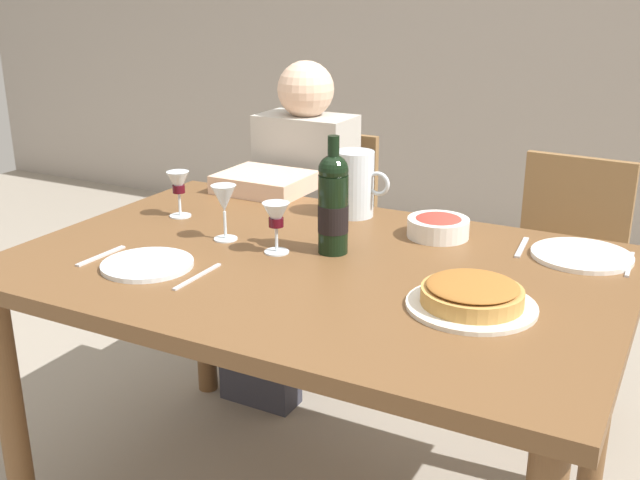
{
  "coord_description": "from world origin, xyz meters",
  "views": [
    {
      "loc": [
        0.82,
        -1.54,
        1.42
      ],
      "look_at": [
        -0.02,
        0.06,
        0.79
      ],
      "focal_mm": 42.04,
      "sensor_mm": 36.0,
      "label": 1
    }
  ],
  "objects_px": {
    "dining_table": "(315,295)",
    "wine_glass_left_diner": "(276,218)",
    "wine_bottle": "(333,204)",
    "salad_bowl": "(438,226)",
    "baked_tart": "(472,296)",
    "diner_left": "(291,219)",
    "wine_glass_right_diner": "(224,201)",
    "wine_glass_centre": "(178,185)",
    "dinner_plate_left_setting": "(147,265)",
    "water_pitcher": "(354,188)",
    "chair_right": "(562,272)",
    "chair_left": "(322,232)",
    "dinner_plate_right_setting": "(582,255)"
  },
  "relations": [
    {
      "from": "salad_bowl",
      "to": "dinner_plate_right_setting",
      "type": "relative_size",
      "value": 0.67
    },
    {
      "from": "water_pitcher",
      "to": "wine_glass_left_diner",
      "type": "xyz_separation_m",
      "value": [
        -0.04,
        -0.38,
        0.01
      ]
    },
    {
      "from": "dinner_plate_left_setting",
      "to": "baked_tart",
      "type": "bearing_deg",
      "value": 9.69
    },
    {
      "from": "dining_table",
      "to": "wine_bottle",
      "type": "bearing_deg",
      "value": 81.0
    },
    {
      "from": "water_pitcher",
      "to": "dinner_plate_right_setting",
      "type": "xyz_separation_m",
      "value": [
        0.66,
        -0.06,
        -0.08
      ]
    },
    {
      "from": "wine_glass_centre",
      "to": "chair_left",
      "type": "bearing_deg",
      "value": 84.19
    },
    {
      "from": "dining_table",
      "to": "dinner_plate_left_setting",
      "type": "relative_size",
      "value": 6.69
    },
    {
      "from": "wine_glass_left_diner",
      "to": "wine_glass_centre",
      "type": "distance_m",
      "value": 0.43
    },
    {
      "from": "wine_bottle",
      "to": "salad_bowl",
      "type": "xyz_separation_m",
      "value": [
        0.2,
        0.24,
        -0.1
      ]
    },
    {
      "from": "dining_table",
      "to": "wine_glass_left_diner",
      "type": "xyz_separation_m",
      "value": [
        -0.11,
        0.01,
        0.19
      ]
    },
    {
      "from": "baked_tart",
      "to": "dinner_plate_left_setting",
      "type": "xyz_separation_m",
      "value": [
        -0.77,
        -0.13,
        -0.02
      ]
    },
    {
      "from": "wine_bottle",
      "to": "salad_bowl",
      "type": "height_order",
      "value": "wine_bottle"
    },
    {
      "from": "dinner_plate_left_setting",
      "to": "wine_glass_right_diner",
      "type": "bearing_deg",
      "value": 78.44
    },
    {
      "from": "wine_glass_left_diner",
      "to": "diner_left",
      "type": "xyz_separation_m",
      "value": [
        -0.34,
        0.66,
        -0.24
      ]
    },
    {
      "from": "dinner_plate_left_setting",
      "to": "chair_right",
      "type": "height_order",
      "value": "chair_right"
    },
    {
      "from": "wine_glass_centre",
      "to": "diner_left",
      "type": "xyz_separation_m",
      "value": [
        0.08,
        0.52,
        -0.24
      ]
    },
    {
      "from": "wine_glass_right_diner",
      "to": "chair_right",
      "type": "xyz_separation_m",
      "value": [
        0.74,
        0.87,
        -0.37
      ]
    },
    {
      "from": "dining_table",
      "to": "baked_tart",
      "type": "relative_size",
      "value": 5.36
    },
    {
      "from": "salad_bowl",
      "to": "wine_glass_centre",
      "type": "bearing_deg",
      "value": -166.47
    },
    {
      "from": "wine_glass_right_diner",
      "to": "wine_bottle",
      "type": "bearing_deg",
      "value": 8.64
    },
    {
      "from": "water_pitcher",
      "to": "chair_right",
      "type": "xyz_separation_m",
      "value": [
        0.53,
        0.51,
        -0.35
      ]
    },
    {
      "from": "wine_glass_left_diner",
      "to": "chair_right",
      "type": "distance_m",
      "value": 1.12
    },
    {
      "from": "wine_glass_centre",
      "to": "wine_glass_left_diner",
      "type": "bearing_deg",
      "value": -18.14
    },
    {
      "from": "dinner_plate_left_setting",
      "to": "diner_left",
      "type": "height_order",
      "value": "diner_left"
    },
    {
      "from": "wine_glass_right_diner",
      "to": "wine_glass_centre",
      "type": "height_order",
      "value": "wine_glass_right_diner"
    },
    {
      "from": "baked_tart",
      "to": "salad_bowl",
      "type": "xyz_separation_m",
      "value": [
        -0.22,
        0.41,
        0.0
      ]
    },
    {
      "from": "wine_glass_right_diner",
      "to": "dinner_plate_right_setting",
      "type": "bearing_deg",
      "value": 19.0
    },
    {
      "from": "dining_table",
      "to": "dinner_plate_left_setting",
      "type": "bearing_deg",
      "value": -146.46
    },
    {
      "from": "wine_glass_left_diner",
      "to": "dinner_plate_right_setting",
      "type": "bearing_deg",
      "value": 24.92
    },
    {
      "from": "chair_left",
      "to": "chair_right",
      "type": "xyz_separation_m",
      "value": [
        0.91,
        0.0,
        0.0
      ]
    },
    {
      "from": "dining_table",
      "to": "wine_glass_right_diner",
      "type": "height_order",
      "value": "wine_glass_right_diner"
    },
    {
      "from": "dinner_plate_right_setting",
      "to": "dinner_plate_left_setting",
      "type": "bearing_deg",
      "value": -148.91
    },
    {
      "from": "wine_bottle",
      "to": "wine_glass_centre",
      "type": "relative_size",
      "value": 2.22
    },
    {
      "from": "wine_glass_right_diner",
      "to": "wine_glass_centre",
      "type": "bearing_deg",
      "value": 154.98
    },
    {
      "from": "baked_tart",
      "to": "dinner_plate_left_setting",
      "type": "height_order",
      "value": "baked_tart"
    },
    {
      "from": "salad_bowl",
      "to": "water_pitcher",
      "type": "bearing_deg",
      "value": 166.09
    },
    {
      "from": "wine_glass_centre",
      "to": "dining_table",
      "type": "bearing_deg",
      "value": -15.15
    },
    {
      "from": "salad_bowl",
      "to": "wine_glass_left_diner",
      "type": "relative_size",
      "value": 1.26
    },
    {
      "from": "wine_glass_centre",
      "to": "diner_left",
      "type": "height_order",
      "value": "diner_left"
    },
    {
      "from": "wine_glass_left_diner",
      "to": "wine_glass_centre",
      "type": "relative_size",
      "value": 0.97
    },
    {
      "from": "wine_bottle",
      "to": "baked_tart",
      "type": "relative_size",
      "value": 1.08
    },
    {
      "from": "dinner_plate_left_setting",
      "to": "diner_left",
      "type": "xyz_separation_m",
      "value": [
        -0.11,
        0.89,
        -0.15
      ]
    },
    {
      "from": "wine_glass_left_diner",
      "to": "wine_glass_right_diner",
      "type": "height_order",
      "value": "wine_glass_right_diner"
    },
    {
      "from": "wine_bottle",
      "to": "wine_glass_right_diner",
      "type": "relative_size",
      "value": 2.01
    },
    {
      "from": "dinner_plate_right_setting",
      "to": "baked_tart",
      "type": "bearing_deg",
      "value": -110.08
    },
    {
      "from": "wine_bottle",
      "to": "baked_tart",
      "type": "height_order",
      "value": "wine_bottle"
    },
    {
      "from": "wine_bottle",
      "to": "dinner_plate_left_setting",
      "type": "height_order",
      "value": "wine_bottle"
    },
    {
      "from": "baked_tart",
      "to": "diner_left",
      "type": "xyz_separation_m",
      "value": [
        -0.88,
        0.76,
        -0.17
      ]
    },
    {
      "from": "dining_table",
      "to": "wine_bottle",
      "type": "distance_m",
      "value": 0.23
    },
    {
      "from": "dinner_plate_left_setting",
      "to": "chair_left",
      "type": "relative_size",
      "value": 0.26
    }
  ]
}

